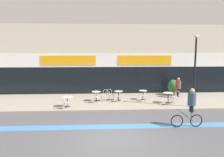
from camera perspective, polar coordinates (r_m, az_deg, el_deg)
The scene contains 21 objects.
ground_plane at distance 10.20m, azimuth 0.61°, elevation -15.68°, with size 120.00×120.00×0.00m, color #4C4C51.
sidewalk_slab at distance 17.09m, azimuth -0.99°, elevation -5.92°, with size 40.00×5.50×0.12m, color gray.
storefront_facade at distance 21.36m, azimuth -1.48°, elevation 5.04°, with size 40.00×4.06×6.27m.
bike_lane_stripe at distance 11.77m, azimuth 0.06°, elevation -12.44°, with size 36.00×0.70×0.01m, color #3D7AB7.
bistro_table_0 at distance 15.37m, azimuth -11.61°, elevation -5.42°, with size 0.74×0.74×0.71m.
bistro_table_1 at distance 16.78m, azimuth -4.16°, elevation -4.13°, with size 0.67×0.67×0.74m.
bistro_table_2 at distance 17.00m, azimuth 1.72°, elevation -4.02°, with size 0.65×0.65×0.73m.
bistro_table_3 at distance 17.36m, azimuth 8.11°, elevation -3.83°, with size 0.61×0.61×0.74m.
bistro_table_4 at distance 16.60m, azimuth 14.46°, elevation -4.38°, with size 0.72×0.72×0.78m.
cafe_chair_0_near at distance 14.77m, azimuth -12.00°, elevation -5.92°, with size 0.45×0.60×0.90m.
cafe_chair_1_near at distance 16.17m, azimuth -4.20°, elevation -4.61°, with size 0.40×0.58×0.90m.
cafe_chair_1_side at distance 16.80m, azimuth -2.02°, elevation -4.15°, with size 0.60×0.45×0.90m.
cafe_chair_2_near at distance 16.38m, azimuth 1.90°, elevation -4.44°, with size 0.42×0.58×0.90m.
cafe_chair_2_side at distance 16.95m, azimuth -0.39°, elevation -4.04°, with size 0.59×0.44×0.90m.
cafe_chair_3_near at distance 16.76m, azimuth 8.54°, elevation -4.25°, with size 0.41×0.58×0.90m.
cafe_chair_4_near at distance 16.03m, azimuth 15.13°, elevation -4.96°, with size 0.40×0.58×0.90m.
cafe_chair_4_side at distance 16.82m, azimuth 16.49°, elevation -4.44°, with size 0.60×0.45×0.90m.
planter_pot at distance 19.60m, azimuth 15.68°, elevation -2.16°, with size 0.95×0.95×1.35m.
lamp_post at distance 15.80m, azimuth 20.87°, elevation 3.20°, with size 0.26×0.26×4.91m.
cyclist_0 at distance 12.09m, azimuth 19.82°, elevation -6.52°, with size 1.71×0.48×2.05m.
pedestrian_near_end at distance 18.60m, azimuth 16.88°, elevation -1.85°, with size 0.50×0.50×1.67m.
Camera 1 is at (-0.62, -9.36, 4.00)m, focal length 35.00 mm.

